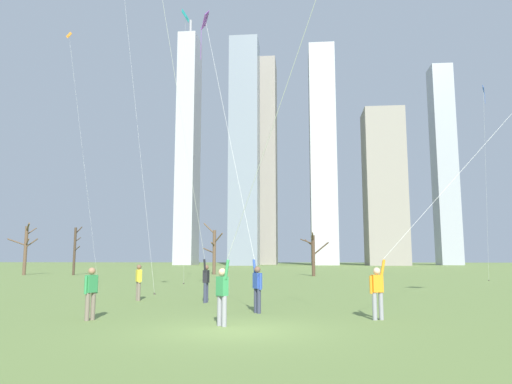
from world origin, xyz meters
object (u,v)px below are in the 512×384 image
at_px(bystander_strolling_midfield, 139,280).
at_px(distant_kite_drifting_left_blue, 484,119).
at_px(distant_kite_low_near_trees_teal, 185,38).
at_px(bare_tree_leftmost, 314,254).
at_px(bystander_far_off_by_trees, 91,291).
at_px(bare_tree_center, 75,250).
at_px(bare_tree_rightmost, 26,247).
at_px(bare_tree_right_of_center, 214,250).
at_px(kite_flyer_midfield_left_purple, 244,220).
at_px(kite_flyer_midfield_center_pink, 196,219).
at_px(kite_flyer_foreground_right_yellow, 427,226).
at_px(distant_kite_drifting_right_orange, 72,64).
at_px(kite_flyer_midfield_right_white, 260,180).

distance_m(bystander_strolling_midfield, distant_kite_drifting_left_blue, 32.65).
relative_size(distant_kite_low_near_trees_teal, bare_tree_leftmost, 4.29).
distance_m(distant_kite_low_near_trees_teal, distant_kite_drifting_left_blue, 25.72).
distance_m(bystander_far_off_by_trees, bare_tree_center, 42.37).
bearing_deg(bare_tree_rightmost, bare_tree_right_of_center, 10.61).
xyz_separation_m(kite_flyer_midfield_left_purple, bare_tree_center, (-23.51, 34.31, -0.48)).
distance_m(kite_flyer_midfield_center_pink, distant_kite_drifting_left_blue, 30.85).
bearing_deg(bystander_far_off_by_trees, kite_flyer_foreground_right_yellow, 10.53).
distance_m(distant_kite_drifting_right_orange, bare_tree_rightmost, 24.38).
bearing_deg(bare_tree_right_of_center, bare_tree_center, -166.51).
xyz_separation_m(distant_kite_drifting_right_orange, bare_tree_center, (-6.21, 14.91, -15.62)).
height_order(bystander_far_off_by_trees, bare_tree_right_of_center, bare_tree_right_of_center).
bearing_deg(bare_tree_rightmost, bare_tree_leftmost, -0.46).
relative_size(distant_kite_drifting_right_orange, bare_tree_rightmost, 3.68).
xyz_separation_m(kite_flyer_midfield_left_purple, bare_tree_right_of_center, (-8.14, 37.99, -0.50)).
relative_size(bystander_far_off_by_trees, bare_tree_right_of_center, 0.27).
bearing_deg(kite_flyer_foreground_right_yellow, bare_tree_leftmost, 94.71).
height_order(bystander_far_off_by_trees, bare_tree_center, bare_tree_center).
relative_size(bare_tree_leftmost, bare_tree_right_of_center, 0.76).
bearing_deg(kite_flyer_midfield_left_purple, bare_tree_leftmost, 84.09).
relative_size(distant_kite_low_near_trees_teal, distant_kite_drifting_left_blue, 1.21).
bearing_deg(bystander_strolling_midfield, distant_kite_low_near_trees_teal, 94.18).
relative_size(kite_flyer_midfield_center_pink, bare_tree_center, 3.55).
relative_size(kite_flyer_midfield_center_pink, bare_tree_rightmost, 3.37).
xyz_separation_m(distant_kite_low_near_trees_teal, distant_kite_drifting_right_orange, (-11.26, 5.36, 0.71)).
height_order(distant_kite_drifting_right_orange, bare_tree_leftmost, distant_kite_drifting_right_orange).
bearing_deg(distant_kite_drifting_right_orange, bare_tree_center, 112.60).
height_order(kite_flyer_midfield_left_purple, bare_tree_right_of_center, kite_flyer_midfield_left_purple).
xyz_separation_m(bystander_far_off_by_trees, distant_kite_low_near_trees_teal, (-1.63, 17.50, 16.89)).
bearing_deg(bare_tree_leftmost, distant_kite_drifting_left_blue, -37.75).
bearing_deg(bare_tree_right_of_center, distant_kite_drifting_left_blue, -30.53).
height_order(distant_kite_drifting_right_orange, bare_tree_center, distant_kite_drifting_right_orange).
bearing_deg(distant_kite_low_near_trees_teal, kite_flyer_midfield_right_white, -70.68).
bearing_deg(kite_flyer_foreground_right_yellow, kite_flyer_midfield_right_white, -136.04).
relative_size(bare_tree_right_of_center, bare_tree_rightmost, 1.04).
relative_size(bare_tree_center, bare_tree_rightmost, 0.95).
bearing_deg(bystander_far_off_by_trees, bare_tree_center, 116.82).
xyz_separation_m(kite_flyer_midfield_right_white, bare_tree_leftmost, (2.34, 40.28, -1.42)).
bearing_deg(bare_tree_leftmost, bystander_far_off_by_trees, -101.99).
distance_m(kite_flyer_midfield_center_pink, bare_tree_leftmost, 32.79).
distance_m(distant_kite_drifting_right_orange, bare_tree_right_of_center, 25.97).
relative_size(kite_flyer_midfield_left_purple, bystander_far_off_by_trees, 9.04).
distance_m(kite_flyer_midfield_left_purple, bare_tree_leftmost, 33.97).
height_order(bare_tree_center, bare_tree_rightmost, bare_tree_rightmost).
bearing_deg(bare_tree_rightmost, kite_flyer_foreground_right_yellow, -44.84).
relative_size(bare_tree_center, bare_tree_leftmost, 1.21).
bearing_deg(distant_kite_low_near_trees_teal, bare_tree_rightmost, 139.28).
height_order(distant_kite_drifting_right_orange, bare_tree_right_of_center, distant_kite_drifting_right_orange).
distance_m(distant_kite_drifting_left_blue, distant_kite_drifting_right_orange, 35.60).
bearing_deg(distant_kite_low_near_trees_teal, bare_tree_center, 130.74).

